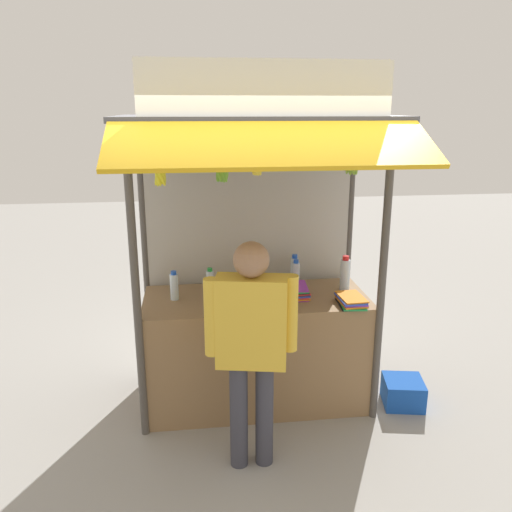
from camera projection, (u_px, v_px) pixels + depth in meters
ground_plane at (256, 398)px, 4.48m from camera, size 20.00×20.00×0.00m
stall_counter at (256, 349)px, 4.35m from camera, size 1.82×0.78×0.93m
stall_structure at (254, 208)px, 4.11m from camera, size 2.02×1.60×2.72m
water_bottle_right at (248, 281)px, 4.25m from camera, size 0.07×0.07×0.25m
water_bottle_left at (210, 282)px, 4.26m from camera, size 0.06×0.06×0.22m
water_bottle_rear_center at (174, 286)px, 4.14m from camera, size 0.07×0.07×0.24m
water_bottle_front_left at (294, 270)px, 4.53m from camera, size 0.07×0.07×0.26m
water_bottle_mid_right at (345, 274)px, 4.36m from camera, size 0.08×0.08×0.30m
water_bottle_far_left at (296, 274)px, 4.43m from camera, size 0.07×0.07×0.24m
magazine_stack_back_left at (247, 304)px, 3.97m from camera, size 0.22×0.31×0.07m
magazine_stack_center at (293, 291)px, 4.21m from camera, size 0.25×0.30×0.10m
magazine_stack_far_right at (351, 301)px, 4.04m from camera, size 0.22×0.32×0.07m
banana_bunch_rightmost at (160, 175)px, 3.37m from camera, size 0.10×0.10×0.31m
banana_bunch_inner_right at (222, 171)px, 3.41m from camera, size 0.09×0.10×0.30m
banana_bunch_inner_left at (257, 166)px, 3.43m from camera, size 0.09×0.08×0.25m
banana_bunch_leftmost at (352, 163)px, 3.51m from camera, size 0.10×0.11×0.26m
vendor_person at (251, 337)px, 3.39m from camera, size 0.61×0.28×1.62m
plastic_crate at (403, 392)px, 4.35m from camera, size 0.38×0.38×0.22m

